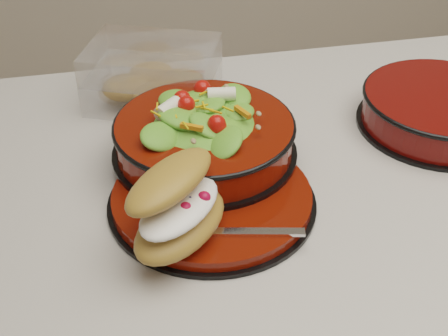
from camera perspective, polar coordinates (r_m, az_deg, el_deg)
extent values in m
cube|color=beige|center=(0.88, 9.98, -1.21)|extent=(1.24, 0.74, 0.04)
cylinder|color=black|center=(0.79, -1.11, -3.17)|extent=(0.26, 0.26, 0.01)
cylinder|color=#620E03|center=(0.79, -1.12, -2.61)|extent=(0.25, 0.25, 0.01)
torus|color=black|center=(0.78, -0.25, -2.73)|extent=(0.14, 0.14, 0.01)
cylinder|color=black|center=(0.85, -1.77, 1.50)|extent=(0.25, 0.25, 0.01)
cylinder|color=#620E03|center=(0.84, -1.81, 2.91)|extent=(0.24, 0.24, 0.04)
torus|color=black|center=(0.83, -1.83, 3.95)|extent=(0.24, 0.24, 0.01)
ellipsoid|color=#448926|center=(0.83, -1.83, 3.97)|extent=(0.20, 0.20, 0.08)
sphere|color=red|center=(0.81, 1.55, 7.06)|extent=(0.02, 0.02, 0.02)
sphere|color=red|center=(0.84, -1.46, 8.33)|extent=(0.02, 0.02, 0.02)
sphere|color=red|center=(0.82, -5.02, 7.36)|extent=(0.02, 0.02, 0.02)
sphere|color=red|center=(0.77, -4.40, 5.34)|extent=(0.02, 0.02, 0.02)
sphere|color=red|center=(0.77, -0.11, 5.13)|extent=(0.02, 0.02, 0.02)
cylinder|color=silver|center=(0.85, -0.24, 8.30)|extent=(0.04, 0.04, 0.02)
cylinder|color=silver|center=(0.82, -5.22, 7.03)|extent=(0.04, 0.04, 0.02)
cube|color=orange|center=(0.77, -3.04, 5.41)|extent=(0.03, 0.03, 0.01)
cube|color=orange|center=(0.80, 1.74, 6.75)|extent=(0.03, 0.02, 0.01)
ellipsoid|color=#A47432|center=(0.71, -4.00, -5.15)|extent=(0.15, 0.16, 0.04)
ellipsoid|color=white|center=(0.69, -4.08, -3.60)|extent=(0.13, 0.13, 0.02)
ellipsoid|color=#A47432|center=(0.69, -4.40, -1.09)|extent=(0.14, 0.15, 0.03)
sphere|color=red|center=(0.69, -5.95, -3.46)|extent=(0.02, 0.02, 0.02)
sphere|color=red|center=(0.68, -3.55, -3.69)|extent=(0.02, 0.02, 0.02)
sphere|color=red|center=(0.69, -1.84, -2.70)|extent=(0.02, 0.02, 0.02)
sphere|color=red|center=(0.70, -5.09, -2.70)|extent=(0.02, 0.02, 0.02)
sphere|color=#191947|center=(0.69, -4.85, -2.99)|extent=(0.01, 0.01, 0.01)
sphere|color=#191947|center=(0.69, -3.13, -2.98)|extent=(0.01, 0.01, 0.01)
sphere|color=#191947|center=(0.68, -4.05, -3.43)|extent=(0.01, 0.01, 0.01)
cube|color=silver|center=(0.72, 2.47, -5.87)|extent=(0.12, 0.04, 0.00)
cube|color=silver|center=(0.72, -3.66, -5.81)|extent=(0.04, 0.03, 0.00)
cube|color=white|center=(1.01, -6.42, 7.37)|extent=(0.23, 0.21, 0.05)
cube|color=white|center=(0.98, -6.60, 9.80)|extent=(0.23, 0.21, 0.04)
ellipsoid|color=#A47432|center=(1.00, -8.97, 7.27)|extent=(0.07, 0.06, 0.04)
ellipsoid|color=#A47432|center=(1.01, -3.91, 7.86)|extent=(0.07, 0.06, 0.04)
ellipsoid|color=#A47432|center=(1.03, -6.67, 8.49)|extent=(0.07, 0.06, 0.04)
ellipsoid|color=#A47432|center=(0.97, -6.18, 6.60)|extent=(0.07, 0.06, 0.04)
cylinder|color=black|center=(1.00, 18.98, 3.83)|extent=(0.25, 0.25, 0.01)
cylinder|color=#560905|center=(0.99, 19.28, 5.16)|extent=(0.23, 0.23, 0.05)
torus|color=black|center=(0.98, 19.51, 6.16)|extent=(0.24, 0.24, 0.01)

